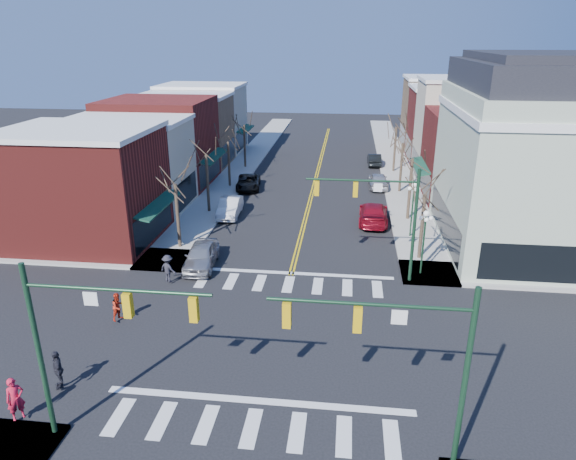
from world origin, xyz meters
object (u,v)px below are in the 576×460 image
(car_right_mid, at_px, (378,180))
(pedestrian_dark_b, at_px, (168,268))
(victorian_corner, at_px, (542,155))
(lamppost_corner, at_px, (424,232))
(lamppost_midblock, at_px, (413,200))
(pedestrian_red_a, at_px, (15,399))
(car_left_far, at_px, (248,182))
(car_left_mid, at_px, (230,207))
(car_right_near, at_px, (373,213))
(car_right_far, at_px, (374,159))
(pedestrian_red_b, at_px, (118,307))
(pedestrian_dark_a, at_px, (58,369))
(car_left_near, at_px, (201,255))

(car_right_mid, height_order, pedestrian_dark_b, pedestrian_dark_b)
(victorian_corner, distance_m, lamppost_corner, 10.89)
(victorian_corner, relative_size, lamppost_corner, 3.29)
(lamppost_midblock, height_order, pedestrian_red_a, lamppost_midblock)
(car_left_far, distance_m, pedestrian_dark_b, 21.10)
(victorian_corner, bearing_deg, car_left_far, 152.29)
(car_left_mid, xyz_separation_m, car_right_near, (11.95, -0.26, 0.05))
(car_left_mid, bearing_deg, car_right_near, -3.96)
(car_left_far, bearing_deg, lamppost_midblock, -45.29)
(victorian_corner, bearing_deg, lamppost_corner, -144.14)
(car_right_mid, relative_size, car_right_far, 1.09)
(pedestrian_red_a, height_order, pedestrian_red_b, pedestrian_red_a)
(victorian_corner, distance_m, pedestrian_dark_a, 32.17)
(lamppost_midblock, xyz_separation_m, car_right_near, (-2.65, 3.08, -2.15))
(pedestrian_red_a, xyz_separation_m, pedestrian_red_b, (0.77, 7.67, -0.15))
(pedestrian_red_b, bearing_deg, lamppost_midblock, -22.58)
(victorian_corner, height_order, pedestrian_red_b, victorian_corner)
(car_left_mid, relative_size, car_right_near, 0.83)
(car_right_mid, xyz_separation_m, pedestrian_red_b, (-14.82, -27.58, 0.15))
(car_right_near, relative_size, pedestrian_dark_a, 3.17)
(lamppost_midblock, relative_size, car_left_mid, 0.93)
(car_right_mid, bearing_deg, pedestrian_dark_b, 56.84)
(victorian_corner, relative_size, car_left_mid, 3.07)
(lamppost_corner, xyz_separation_m, car_right_near, (-2.65, 9.58, -2.15))
(lamppost_corner, xyz_separation_m, pedestrian_dark_b, (-15.50, -3.05, -1.94))
(pedestrian_red_a, height_order, pedestrian_dark_b, pedestrian_red_a)
(pedestrian_red_a, bearing_deg, car_right_mid, 20.05)
(lamppost_midblock, distance_m, car_left_far, 18.74)
(car_right_mid, relative_size, pedestrian_red_b, 2.95)
(car_right_mid, distance_m, pedestrian_red_a, 38.54)
(car_right_far, relative_size, pedestrian_red_b, 2.72)
(lamppost_midblock, xyz_separation_m, pedestrian_dark_a, (-16.78, -19.85, -1.93))
(lamppost_corner, height_order, pedestrian_red_b, lamppost_corner)
(victorian_corner, distance_m, lamppost_midblock, 9.10)
(lamppost_corner, height_order, pedestrian_red_a, lamppost_corner)
(car_left_far, bearing_deg, victorian_corner, -34.71)
(lamppost_midblock, bearing_deg, car_right_far, 94.48)
(car_right_mid, bearing_deg, lamppost_corner, 92.88)
(lamppost_midblock, distance_m, car_right_far, 23.18)
(lamppost_midblock, distance_m, car_right_near, 4.59)
(car_left_near, bearing_deg, pedestrian_dark_b, -120.09)
(car_right_near, distance_m, pedestrian_red_a, 28.98)
(lamppost_corner, distance_m, car_right_mid, 20.07)
(car_right_far, xyz_separation_m, pedestrian_dark_a, (-14.98, -42.84, 0.35))
(car_left_far, bearing_deg, pedestrian_dark_b, -99.44)
(lamppost_midblock, height_order, car_right_mid, lamppost_midblock)
(car_left_near, xyz_separation_m, car_right_far, (12.39, 29.89, -0.11))
(car_right_near, bearing_deg, pedestrian_red_b, 53.11)
(car_right_near, bearing_deg, lamppost_corner, 107.52)
(car_left_near, relative_size, car_right_near, 0.83)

